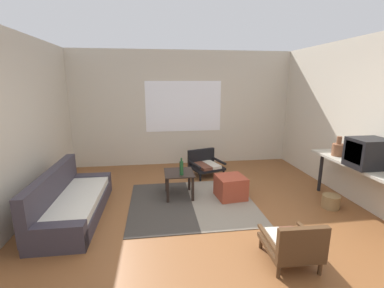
% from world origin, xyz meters
% --- Properties ---
extents(ground_plane, '(7.80, 7.80, 0.00)m').
position_xyz_m(ground_plane, '(0.00, 0.00, 0.00)').
color(ground_plane, brown).
extents(far_wall_with_window, '(5.60, 0.13, 2.70)m').
position_xyz_m(far_wall_with_window, '(0.00, 3.06, 1.35)').
color(far_wall_with_window, beige).
rests_on(far_wall_with_window, ground).
extents(side_wall_right, '(0.12, 6.60, 2.70)m').
position_xyz_m(side_wall_right, '(2.66, 0.30, 1.35)').
color(side_wall_right, beige).
rests_on(side_wall_right, ground).
extents(area_rug, '(2.06, 1.87, 0.01)m').
position_xyz_m(area_rug, '(-0.11, 0.74, 0.01)').
color(area_rug, '#38332D').
rests_on(area_rug, ground).
extents(couch, '(0.76, 1.93, 0.73)m').
position_xyz_m(couch, '(-1.97, 0.54, 0.22)').
color(couch, '#38333D').
rests_on(couch, ground).
extents(coffee_table, '(0.50, 0.55, 0.45)m').
position_xyz_m(coffee_table, '(-0.30, 1.04, 0.35)').
color(coffee_table, black).
rests_on(coffee_table, ground).
extents(armchair_by_window, '(0.79, 0.75, 0.53)m').
position_xyz_m(armchair_by_window, '(0.37, 2.12, 0.25)').
color(armchair_by_window, black).
rests_on(armchair_by_window, ground).
extents(armchair_striped_foreground, '(0.56, 0.61, 0.57)m').
position_xyz_m(armchair_striped_foreground, '(0.77, -0.94, 0.25)').
color(armchair_striped_foreground, '#472D19').
rests_on(armchair_striped_foreground, ground).
extents(ottoman_orange, '(0.52, 0.52, 0.40)m').
position_xyz_m(ottoman_orange, '(0.58, 0.85, 0.20)').
color(ottoman_orange, '#993D28').
rests_on(ottoman_orange, ground).
extents(console_shelf, '(0.39, 1.64, 0.79)m').
position_xyz_m(console_shelf, '(2.31, 0.17, 0.70)').
color(console_shelf, '#B2AD9E').
rests_on(console_shelf, ground).
extents(crt_television, '(0.49, 0.41, 0.42)m').
position_xyz_m(crt_television, '(2.31, -0.08, 1.00)').
color(crt_television, black).
rests_on(crt_television, console_shelf).
extents(clay_vase, '(0.19, 0.19, 0.33)m').
position_xyz_m(clay_vase, '(2.31, 0.55, 0.90)').
color(clay_vase, brown).
rests_on(clay_vase, console_shelf).
extents(glass_bottle, '(0.07, 0.07, 0.30)m').
position_xyz_m(glass_bottle, '(-0.27, 0.91, 0.57)').
color(glass_bottle, '#194723').
rests_on(glass_bottle, coffee_table).
extents(wicker_basket, '(0.27, 0.27, 0.21)m').
position_xyz_m(wicker_basket, '(2.08, 0.26, 0.11)').
color(wicker_basket, olive).
rests_on(wicker_basket, ground).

